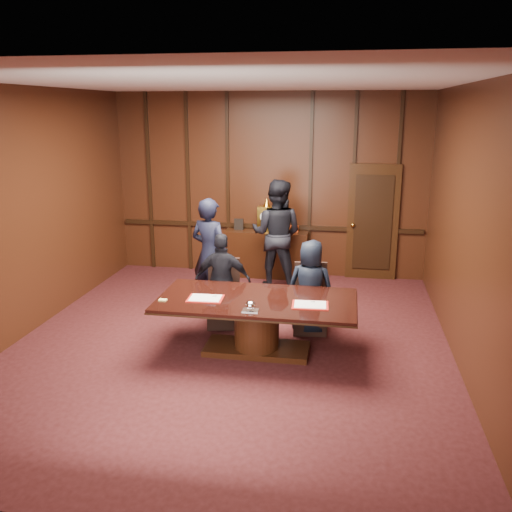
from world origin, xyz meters
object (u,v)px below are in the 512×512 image
(witness_left, at_px, (210,254))
(conference_table, at_px, (257,316))
(signatory_left, at_px, (223,281))
(sideboard, at_px, (267,252))
(witness_right, at_px, (277,234))
(signatory_right, at_px, (310,287))

(witness_left, bearing_deg, conference_table, 143.23)
(signatory_left, xyz_separation_m, witness_left, (-0.39, 0.76, 0.20))
(sideboard, relative_size, witness_right, 0.81)
(signatory_left, distance_m, signatory_right, 1.30)
(witness_left, relative_size, witness_right, 0.92)
(sideboard, relative_size, signatory_left, 1.12)
(conference_table, bearing_deg, witness_right, 92.44)
(witness_right, bearing_deg, signatory_left, 83.49)
(witness_left, bearing_deg, sideboard, -89.34)
(sideboard, distance_m, witness_left, 2.03)
(conference_table, xyz_separation_m, witness_left, (-1.04, 1.56, 0.40))
(conference_table, bearing_deg, signatory_right, 50.91)
(signatory_right, bearing_deg, sideboard, -60.30)
(signatory_left, height_order, signatory_right, signatory_left)
(signatory_right, height_order, witness_right, witness_right)
(sideboard, xyz_separation_m, witness_left, (-0.64, -1.87, 0.43))
(signatory_right, relative_size, witness_right, 0.70)
(signatory_right, bearing_deg, witness_right, -61.18)
(signatory_right, relative_size, witness_left, 0.76)
(conference_table, distance_m, signatory_right, 1.05)
(witness_left, height_order, witness_right, witness_right)
(sideboard, height_order, signatory_right, sideboard)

